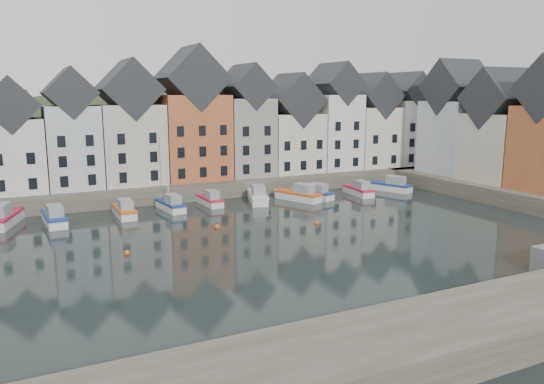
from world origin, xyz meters
TOP-DOWN VIEW (x-y plane):
  - ground at (0.00, 0.00)m, footprint 260.00×260.00m
  - far_quay at (0.00, 30.00)m, footprint 90.00×16.00m
  - right_quay at (37.00, 3.00)m, footprint 14.00×54.00m
  - near_wall at (-10.00, -22.00)m, footprint 50.00×6.00m
  - hillside at (0.02, 56.00)m, footprint 153.60×70.40m
  - far_terrace at (3.21, 28.00)m, footprint 72.37×8.16m
  - right_terrace at (36.00, 8.07)m, footprint 8.30×24.25m
  - mooring_buoys at (-4.00, 5.33)m, footprint 20.50×5.50m
  - boat_a at (-23.42, 19.00)m, footprint 4.11×7.27m
  - boat_b at (-18.68, 17.06)m, footprint 2.29×6.33m
  - boat_c at (-11.40, 17.53)m, footprint 1.84×5.87m
  - boat_d at (-5.91, 18.32)m, footprint 2.34×5.87m
  - boat_e at (-0.74, 19.22)m, footprint 1.83×5.50m
  - boat_f at (5.18, 18.08)m, footprint 4.01×6.91m
  - boat_g at (10.41, 16.73)m, footprint 4.21×6.70m
  - boat_h at (12.78, 17.13)m, footprint 3.84×6.18m
  - boat_i at (19.45, 16.45)m, footprint 2.50×6.04m
  - boat_j at (25.25, 16.99)m, footprint 4.09×6.54m

SIDE VIEW (x-z plane):
  - hillside at x=0.02m, z-range -49.96..14.04m
  - ground at x=0.00m, z-range 0.00..0.00m
  - mooring_buoys at x=-4.00m, z-range -0.10..0.40m
  - boat_e at x=-0.74m, z-range -0.42..1.67m
  - boat_c at x=-11.40m, z-range -0.45..1.79m
  - boat_i at x=19.45m, z-range -0.46..1.80m
  - boat_h at x=12.78m, z-range -0.46..1.81m
  - boat_d at x=-5.91m, z-range -4.76..6.18m
  - boat_b at x=-18.68m, z-range -0.48..1.91m
  - boat_j at x=25.25m, z-range -0.49..1.92m
  - boat_g at x=10.41m, z-range -0.50..1.97m
  - boat_f at x=5.18m, z-range -0.51..2.02m
  - boat_a at x=-23.42m, z-range -0.54..2.13m
  - far_quay at x=0.00m, z-range 0.00..2.00m
  - right_quay at x=37.00m, z-range 0.00..2.00m
  - near_wall at x=-10.00m, z-range 0.00..2.00m
  - far_terrace at x=3.21m, z-range -0.01..17.76m
  - right_terrace at x=36.00m, z-range 0.73..17.10m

